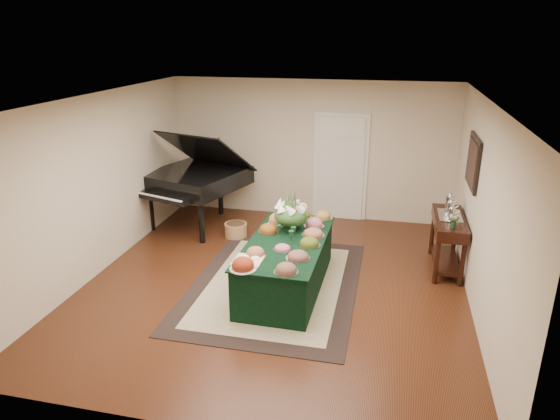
% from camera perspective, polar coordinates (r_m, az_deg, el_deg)
% --- Properties ---
extents(ground, '(6.00, 6.00, 0.00)m').
position_cam_1_polar(ground, '(7.54, -0.51, -8.29)').
color(ground, black).
rests_on(ground, ground).
extents(area_rug, '(2.39, 3.35, 0.01)m').
position_cam_1_polar(area_rug, '(7.48, -0.58, -8.45)').
color(area_rug, black).
rests_on(area_rug, ground).
extents(kitchen_doorway, '(1.05, 0.07, 2.10)m').
position_cam_1_polar(kitchen_doorway, '(9.81, 6.91, 4.74)').
color(kitchen_doorway, silver).
rests_on(kitchen_doorway, ground).
extents(buffet_table, '(1.09, 2.25, 0.74)m').
position_cam_1_polar(buffet_table, '(7.23, 0.74, -6.24)').
color(buffet_table, black).
rests_on(buffet_table, ground).
extents(food_platters, '(1.04, 2.32, 0.14)m').
position_cam_1_polar(food_platters, '(7.12, 1.03, -2.98)').
color(food_platters, silver).
rests_on(food_platters, buffet_table).
extents(cutting_board, '(0.37, 0.37, 0.10)m').
position_cam_1_polar(cutting_board, '(6.49, -3.63, -5.54)').
color(cutting_board, tan).
rests_on(cutting_board, buffet_table).
extents(green_goblets, '(0.30, 0.25, 0.18)m').
position_cam_1_polar(green_goblets, '(7.11, 0.89, -2.66)').
color(green_goblets, '#15351D').
rests_on(green_goblets, buffet_table).
extents(floral_centerpiece, '(0.50, 0.50, 0.50)m').
position_cam_1_polar(floral_centerpiece, '(7.36, 1.21, -0.17)').
color(floral_centerpiece, '#15351D').
rests_on(floral_centerpiece, buffet_table).
extents(grand_piano, '(2.03, 2.16, 1.86)m').
position_cam_1_polar(grand_piano, '(9.50, -9.52, 3.61)').
color(grand_piano, black).
rests_on(grand_piano, ground).
extents(wicker_basket, '(0.41, 0.41, 0.25)m').
position_cam_1_polar(wicker_basket, '(9.13, -5.07, -2.29)').
color(wicker_basket, '#91613A').
rests_on(wicker_basket, ground).
extents(mahogany_sideboard, '(0.45, 1.27, 0.87)m').
position_cam_1_polar(mahogany_sideboard, '(8.11, 18.71, -2.10)').
color(mahogany_sideboard, black).
rests_on(mahogany_sideboard, ground).
extents(tea_service, '(0.34, 0.58, 0.30)m').
position_cam_1_polar(tea_service, '(8.09, 18.90, 0.22)').
color(tea_service, silver).
rests_on(tea_service, mahogany_sideboard).
extents(pink_bouquet, '(0.17, 0.17, 0.21)m').
position_cam_1_polar(pink_bouquet, '(7.59, 19.26, -0.93)').
color(pink_bouquet, '#15351D').
rests_on(pink_bouquet, mahogany_sideboard).
extents(wall_painting, '(0.05, 0.95, 0.75)m').
position_cam_1_polar(wall_painting, '(7.82, 21.19, 5.15)').
color(wall_painting, black).
rests_on(wall_painting, ground).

